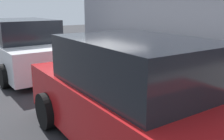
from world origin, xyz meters
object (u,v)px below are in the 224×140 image
suitcase_teal_4 (129,59)px  suitcase_navy_5 (118,59)px  suitcase_maroon_0 (181,73)px  suitcase_olive_2 (150,64)px  bollard_post (83,49)px  suitcase_silver_6 (111,55)px  suitcase_red_1 (162,70)px  fire_hydrant (94,49)px  parked_car_white_1 (23,47)px  suitcase_black_3 (138,62)px  parked_car_red_0 (136,99)px

suitcase_teal_4 → suitcase_navy_5: size_ratio=1.87×
suitcase_maroon_0 → suitcase_olive_2: 1.11m
suitcase_olive_2 → bollard_post: 3.64m
suitcase_maroon_0 → suitcase_silver_6: (3.19, -0.13, -0.05)m
suitcase_red_1 → suitcase_maroon_0: bearing=-178.1°
suitcase_maroon_0 → fire_hydrant: size_ratio=1.28×
suitcase_silver_6 → parked_car_white_1: (1.25, 2.59, 0.32)m
suitcase_maroon_0 → suitcase_teal_4: bearing=-1.8°
suitcase_teal_4 → bollard_post: bearing=3.4°
suitcase_maroon_0 → suitcase_navy_5: size_ratio=1.73×
suitcase_teal_4 → suitcase_olive_2: bearing=177.0°
suitcase_silver_6 → fire_hydrant: bearing=4.3°
suitcase_maroon_0 → suitcase_navy_5: bearing=-1.2°
suitcase_olive_2 → bollard_post: suitcase_olive_2 is taller
suitcase_red_1 → suitcase_silver_6: suitcase_red_1 is taller
suitcase_maroon_0 → fire_hydrant: suitcase_maroon_0 is taller
suitcase_maroon_0 → bollard_post: size_ratio=1.50×
suitcase_silver_6 → suitcase_black_3: bearing=174.9°
suitcase_navy_5 → fire_hydrant: size_ratio=0.74×
suitcase_olive_2 → suitcase_red_1: bearing=176.0°
suitcase_maroon_0 → suitcase_red_1: suitcase_maroon_0 is taller
suitcase_navy_5 → bollard_post: size_ratio=0.87×
suitcase_navy_5 → parked_car_white_1: (1.81, 2.52, 0.39)m
suitcase_black_3 → parked_car_white_1: 3.78m
suitcase_silver_6 → parked_car_red_0: size_ratio=0.16×
suitcase_silver_6 → parked_car_red_0: (-4.41, 2.59, 0.30)m
fire_hydrant → suitcase_navy_5: bearing=179.9°
suitcase_black_3 → suitcase_teal_4: (0.50, -0.08, 0.00)m
fire_hydrant → parked_car_red_0: bearing=155.0°
suitcase_teal_4 → suitcase_silver_6: size_ratio=1.51×
suitcase_red_1 → suitcase_olive_2: (0.52, -0.04, 0.04)m
suitcase_red_1 → suitcase_black_3: 0.97m
suitcase_silver_6 → fire_hydrant: (0.99, 0.08, 0.08)m
suitcase_teal_4 → parked_car_red_0: bearing=142.4°
suitcase_silver_6 → parked_car_white_1: 2.90m
suitcase_black_3 → suitcase_teal_4: bearing=-9.1°
suitcase_olive_2 → bollard_post: size_ratio=1.24×
suitcase_teal_4 → fire_hydrant: (2.12, 0.01, 0.04)m
suitcase_maroon_0 → bollard_post: 4.75m
suitcase_maroon_0 → suitcase_black_3: size_ratio=1.25×
suitcase_navy_5 → parked_car_red_0: bearing=146.8°
suitcase_black_3 → bollard_post: bearing=1.4°
suitcase_navy_5 → parked_car_red_0: (-3.85, 2.52, 0.37)m
suitcase_navy_5 → fire_hydrant: (1.56, -0.00, 0.15)m
suitcase_olive_2 → parked_car_white_1: size_ratio=0.17×
suitcase_navy_5 → suitcase_red_1: bearing=178.0°
suitcase_black_3 → suitcase_silver_6: suitcase_black_3 is taller
suitcase_olive_2 → parked_car_white_1: parked_car_white_1 is taller
suitcase_silver_6 → suitcase_olive_2: bearing=176.8°
suitcase_black_3 → suitcase_navy_5: 1.07m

